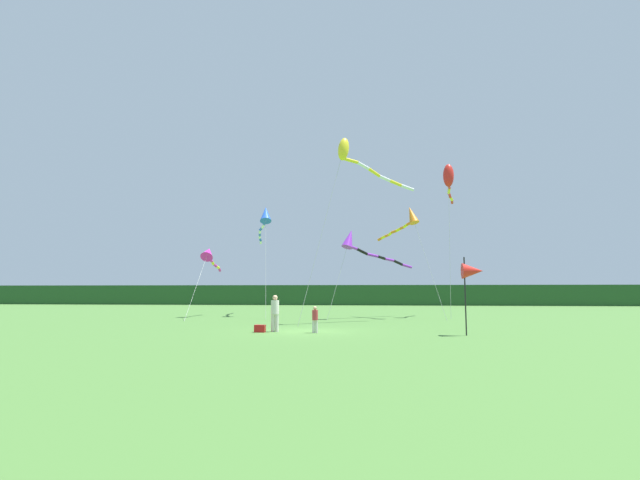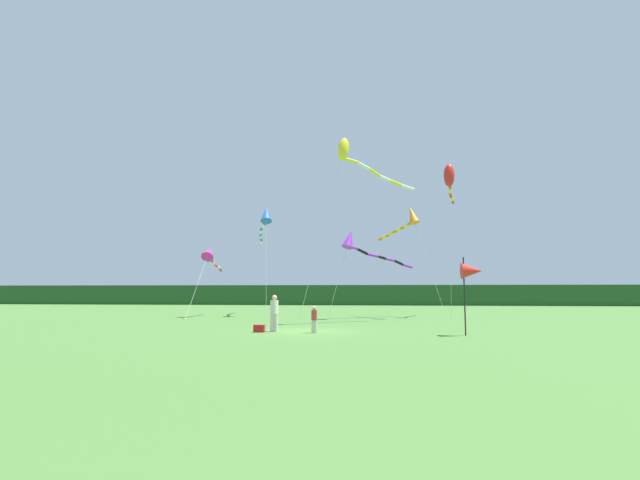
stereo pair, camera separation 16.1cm
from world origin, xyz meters
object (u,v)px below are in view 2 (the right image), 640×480
at_px(banner_flag_pole, 472,272).
at_px(kite_yellow, 354,157).
at_px(person_child, 314,318).
at_px(kite_blue, 265,218).
at_px(kite_magenta, 210,255).
at_px(cooler_box, 259,329).
at_px(kite_orange, 409,218).
at_px(person_adult, 274,311).
at_px(kite_red, 449,178).
at_px(kite_purple, 358,243).

distance_m(banner_flag_pole, kite_yellow, 11.73).
distance_m(person_child, kite_yellow, 11.74).
relative_size(person_child, kite_blue, 0.13).
distance_m(kite_yellow, kite_magenta, 14.04).
height_order(cooler_box, kite_orange, kite_orange).
relative_size(banner_flag_pole, kite_magenta, 0.39).
bearing_deg(person_adult, kite_red, 52.90).
bearing_deg(kite_orange, kite_purple, -168.24).
distance_m(cooler_box, kite_magenta, 15.34).
distance_m(banner_flag_pole, kite_blue, 20.55).
distance_m(kite_magenta, kite_orange, 15.25).
bearing_deg(kite_magenta, kite_orange, -1.40).
relative_size(person_adult, person_child, 1.42).
distance_m(kite_purple, kite_red, 9.06).
bearing_deg(banner_flag_pole, kite_magenta, 141.15).
distance_m(kite_purple, kite_blue, 8.33).
height_order(person_child, kite_red, kite_red).
bearing_deg(person_adult, person_child, -11.36).
xyz_separation_m(kite_yellow, kite_red, (6.95, 7.69, 0.32)).
distance_m(kite_magenta, kite_blue, 5.25).
relative_size(person_adult, banner_flag_pole, 0.51).
xyz_separation_m(cooler_box, kite_orange, (7.97, 12.48, 7.04)).
xyz_separation_m(cooler_box, kite_blue, (-3.17, 14.59, 7.57)).
bearing_deg(kite_yellow, kite_orange, 57.54).
xyz_separation_m(kite_purple, kite_magenta, (-11.33, 1.14, -0.62)).
height_order(kite_magenta, kite_orange, kite_orange).
bearing_deg(kite_red, kite_orange, -150.35).
height_order(banner_flag_pole, kite_yellow, kite_yellow).
xyz_separation_m(person_adult, kite_yellow, (3.61, 6.28, 9.24)).
bearing_deg(banner_flag_pole, person_child, 175.14).
relative_size(cooler_box, kite_purple, 0.08).
height_order(kite_yellow, kite_red, kite_red).
xyz_separation_m(cooler_box, kite_yellow, (4.25, 6.63, 10.03)).
xyz_separation_m(cooler_box, banner_flag_pole, (9.68, -0.65, 2.61)).
bearing_deg(banner_flag_pole, cooler_box, 176.16).
xyz_separation_m(person_child, kite_purple, (1.64, 11.75, 4.64)).
bearing_deg(kite_magenta, kite_blue, 24.17).
bearing_deg(person_child, person_adult, 168.64).
bearing_deg(kite_purple, cooler_box, -110.00).
bearing_deg(person_adult, kite_magenta, 121.68).
xyz_separation_m(person_adult, kite_purple, (3.62, 11.35, 4.35)).
height_order(banner_flag_pole, kite_magenta, kite_magenta).
relative_size(kite_red, kite_magenta, 1.34).
height_order(kite_purple, kite_magenta, kite_purple).
distance_m(cooler_box, kite_yellow, 12.75).
bearing_deg(kite_orange, person_adult, -121.16).
relative_size(kite_purple, kite_yellow, 0.58).
height_order(banner_flag_pole, kite_red, kite_red).
height_order(person_child, kite_blue, kite_blue).
height_order(person_adult, kite_blue, kite_blue).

